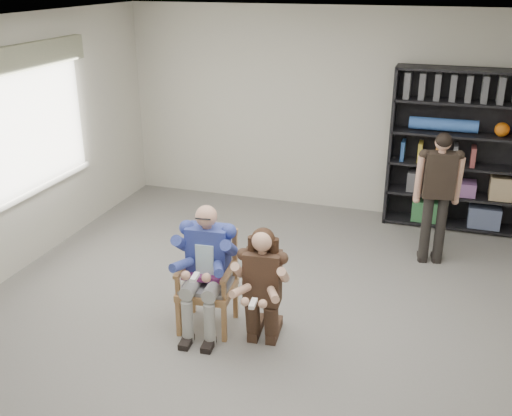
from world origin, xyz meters
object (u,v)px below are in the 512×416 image
(standing_man, at_px, (437,199))
(armchair, at_px, (207,282))
(kneeling_woman, at_px, (262,289))
(bookshelf, at_px, (461,151))
(seated_man, at_px, (206,269))

(standing_man, bearing_deg, armchair, -144.50)
(kneeling_woman, relative_size, bookshelf, 0.55)
(bookshelf, distance_m, standing_man, 1.22)
(kneeling_woman, xyz_separation_m, bookshelf, (1.62, 3.39, 0.48))
(bookshelf, height_order, standing_man, bookshelf)
(armchair, xyz_separation_m, bookshelf, (2.20, 3.27, 0.57))
(seated_man, height_order, bookshelf, bookshelf)
(seated_man, distance_m, standing_man, 2.88)
(kneeling_woman, xyz_separation_m, standing_man, (1.39, 2.21, 0.22))
(armchair, xyz_separation_m, kneeling_woman, (0.58, -0.12, 0.09))
(armchair, relative_size, kneeling_woman, 0.84)
(standing_man, bearing_deg, kneeling_woman, -133.38)
(bookshelf, relative_size, standing_man, 1.33)
(armchair, distance_m, standing_man, 2.89)
(armchair, bearing_deg, kneeling_woman, -16.95)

